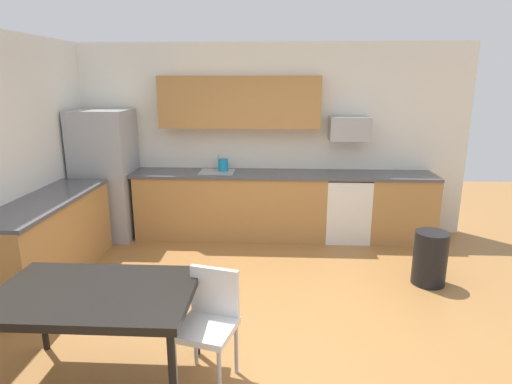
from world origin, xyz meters
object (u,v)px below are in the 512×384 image
at_px(dining_table, 94,298).
at_px(kettle, 223,166).
at_px(oven_range, 346,207).
at_px(microwave, 349,129).
at_px(refrigerator, 106,175).
at_px(chair_near_table, 209,317).
at_px(trash_bin, 430,258).

relative_size(dining_table, kettle, 7.00).
bearing_deg(oven_range, microwave, 90.00).
xyz_separation_m(refrigerator, chair_near_table, (1.93, -2.99, -0.40)).
bearing_deg(chair_near_table, oven_range, 64.68).
xyz_separation_m(microwave, trash_bin, (0.72, -1.49, -1.25)).
height_order(oven_range, kettle, kettle).
bearing_deg(dining_table, microwave, 55.56).
distance_m(oven_range, dining_table, 3.91).
bearing_deg(oven_range, chair_near_table, -115.32).
bearing_deg(chair_near_table, dining_table, -171.89).
bearing_deg(trash_bin, oven_range, 117.19).
bearing_deg(microwave, chair_near_table, -114.62).
relative_size(oven_range, chair_near_table, 1.07).
relative_size(oven_range, dining_table, 0.65).
bearing_deg(oven_range, dining_table, -125.27).
relative_size(dining_table, trash_bin, 2.33).
bearing_deg(oven_range, kettle, 178.35).
relative_size(trash_bin, kettle, 3.00).
bearing_deg(refrigerator, kettle, 4.52).
xyz_separation_m(refrigerator, trash_bin, (4.10, -1.31, -0.60)).
distance_m(microwave, trash_bin, 2.07).
height_order(refrigerator, oven_range, refrigerator).
relative_size(refrigerator, chair_near_table, 2.12).
bearing_deg(trash_bin, chair_near_table, -142.26).
bearing_deg(dining_table, trash_bin, 31.13).
height_order(chair_near_table, kettle, kettle).
xyz_separation_m(trash_bin, kettle, (-2.45, 1.44, 0.72)).
distance_m(dining_table, kettle, 3.29).
distance_m(microwave, dining_table, 4.08).
bearing_deg(refrigerator, trash_bin, -17.76).
xyz_separation_m(dining_table, kettle, (0.51, 3.24, 0.32)).
xyz_separation_m(refrigerator, dining_table, (1.13, -3.11, -0.20)).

